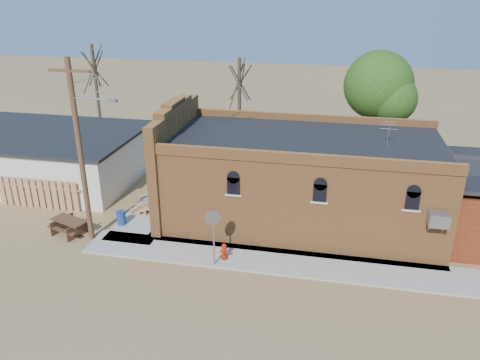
% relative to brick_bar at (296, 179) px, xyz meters
% --- Properties ---
extents(ground, '(120.00, 120.00, 0.00)m').
position_rel_brick_bar_xyz_m(ground, '(-1.64, -5.49, -2.34)').
color(ground, olive).
rests_on(ground, ground).
extents(sidewalk_south, '(19.00, 2.20, 0.08)m').
position_rel_brick_bar_xyz_m(sidewalk_south, '(-0.14, -4.59, -2.30)').
color(sidewalk_south, '#9E9991').
rests_on(sidewalk_south, ground).
extents(sidewalk_west, '(2.60, 10.00, 0.08)m').
position_rel_brick_bar_xyz_m(sidewalk_west, '(-7.94, 0.51, -2.30)').
color(sidewalk_west, '#9E9991').
rests_on(sidewalk_west, ground).
extents(brick_bar, '(16.40, 7.97, 6.30)m').
position_rel_brick_bar_xyz_m(brick_bar, '(0.00, 0.00, 0.00)').
color(brick_bar, '#A96833').
rests_on(brick_bar, ground).
extents(wood_fence, '(5.20, 0.10, 1.80)m').
position_rel_brick_bar_xyz_m(wood_fence, '(-14.44, -1.69, -1.44)').
color(wood_fence, '#AA814C').
rests_on(wood_fence, ground).
extents(utility_pole, '(3.12, 0.26, 9.00)m').
position_rel_brick_bar_xyz_m(utility_pole, '(-9.79, -4.29, 2.43)').
color(utility_pole, '#46311C').
rests_on(utility_pole, ground).
extents(tree_bare_near, '(2.80, 2.80, 7.65)m').
position_rel_brick_bar_xyz_m(tree_bare_near, '(-4.64, 7.51, 3.62)').
color(tree_bare_near, '#413825').
rests_on(tree_bare_near, ground).
extents(tree_bare_far, '(2.80, 2.80, 8.16)m').
position_rel_brick_bar_xyz_m(tree_bare_far, '(-15.64, 8.51, 4.02)').
color(tree_bare_far, '#413825').
rests_on(tree_bare_far, ground).
extents(tree_leafy, '(4.40, 4.40, 8.15)m').
position_rel_brick_bar_xyz_m(tree_leafy, '(4.36, 8.01, 3.59)').
color(tree_leafy, '#413825').
rests_on(tree_leafy, ground).
extents(fire_hydrant, '(0.44, 0.41, 0.78)m').
position_rel_brick_bar_xyz_m(fire_hydrant, '(-2.79, -4.93, -1.87)').
color(fire_hydrant, '#A31A09').
rests_on(fire_hydrant, sidewalk_south).
extents(stop_sign, '(0.63, 0.52, 2.78)m').
position_rel_brick_bar_xyz_m(stop_sign, '(-3.12, -5.49, -0.12)').
color(stop_sign, gray).
rests_on(stop_sign, sidewalk_south).
extents(trash_barrel, '(0.53, 0.53, 0.73)m').
position_rel_brick_bar_xyz_m(trash_barrel, '(-8.94, -2.70, -1.89)').
color(trash_barrel, navy).
rests_on(trash_barrel, sidewalk_west).
extents(picnic_table, '(2.27, 1.98, 0.79)m').
position_rel_brick_bar_xyz_m(picnic_table, '(-11.14, -4.06, -1.82)').
color(picnic_table, '#4D2F1F').
rests_on(picnic_table, ground).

